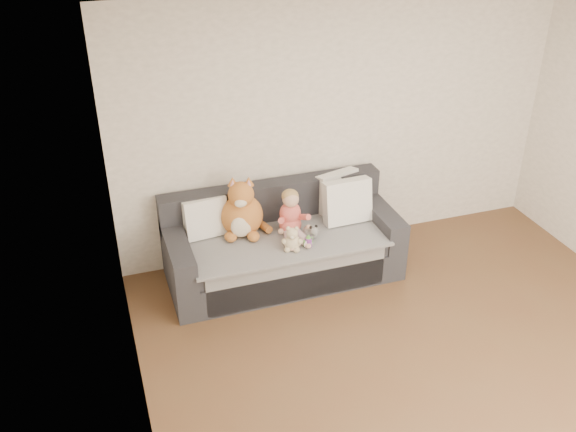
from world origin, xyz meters
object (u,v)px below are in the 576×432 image
(plush_cat, at_px, (242,213))
(sippy_cup, at_px, (308,241))
(sofa, at_px, (282,246))
(toddler, at_px, (291,216))
(teddy_bear, at_px, (292,240))

(plush_cat, height_order, sippy_cup, plush_cat)
(sofa, bearing_deg, plush_cat, 164.95)
(sippy_cup, bearing_deg, toddler, 105.64)
(toddler, xyz_separation_m, plush_cat, (-0.43, 0.16, 0.03))
(sofa, xyz_separation_m, plush_cat, (-0.35, 0.10, 0.38))
(teddy_bear, bearing_deg, toddler, 94.23)
(plush_cat, relative_size, teddy_bear, 2.50)
(sippy_cup, bearing_deg, sofa, 114.81)
(plush_cat, xyz_separation_m, teddy_bear, (0.35, -0.42, -0.12))
(plush_cat, distance_m, sippy_cup, 0.67)
(sofa, height_order, sippy_cup, sofa)
(sofa, height_order, toddler, toddler)
(toddler, bearing_deg, teddy_bear, -104.13)
(sofa, distance_m, sippy_cup, 0.42)
(sofa, relative_size, teddy_bear, 9.03)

